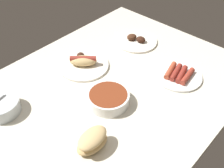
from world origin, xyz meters
The scene contains 7 objects.
ground_plane centered at (0.00, 0.00, -1.50)cm, with size 120.00×90.00×3.00cm, color silver.
bread_stack centered at (25.90, 16.13, 3.60)cm, with size 12.57×8.57×7.20cm.
bowl_coleslaw centered at (37.45, -21.49, 2.98)cm, with size 14.40×14.40×14.98cm.
plate_hotdog_assembled centered at (-2.90, -18.89, 1.77)cm, with size 23.01×23.01×5.61cm.
plate_sausages centered at (-25.39, 17.65, 1.12)cm, with size 20.60×20.60×3.37cm.
plate_grilled_meat centered at (-34.93, -13.51, 0.90)cm, with size 21.29×21.29×3.94cm.
bowl_chili centered at (6.82, 5.68, 2.64)cm, with size 16.63×16.63×4.81cm.
Camera 1 is at (63.01, 58.61, 78.69)cm, focal length 44.44 mm.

